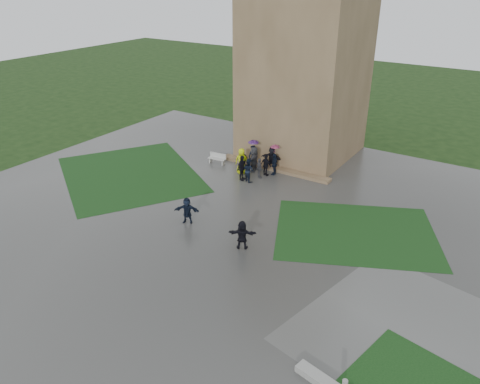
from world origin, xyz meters
The scene contains 10 objects.
ground centered at (0.00, 0.00, 0.00)m, with size 120.00×120.00×0.00m, color black.
plaza centered at (0.00, 2.00, 0.01)m, with size 34.00×34.00×0.02m, color #363634.
lawn_inset_left centered at (-8.50, 4.00, 0.03)m, with size 11.00×9.00×0.01m, color black.
lawn_inset_right centered at (8.50, 5.00, 0.03)m, with size 9.00×7.00×0.01m, color black.
tower centered at (0.00, 15.00, 9.00)m, with size 8.00×8.00×18.00m, color brown.
tower_plinth centered at (0.00, 10.60, 0.13)m, with size 9.00×0.80×0.22m, color brown.
bench centered at (-4.33, 9.26, 0.43)m, with size 1.43×0.59×0.81m.
visitor_cluster centered at (-0.82, 9.27, 0.97)m, with size 3.28×3.84×2.34m.
pedestrian_mid centered at (-0.37, 0.66, 0.82)m, with size 1.49×0.54×1.61m, color black.
pedestrian_near centered at (3.91, 0.04, 0.84)m, with size 1.52×0.55×1.64m, color black.
Camera 1 is at (15.61, -18.15, 13.80)m, focal length 35.00 mm.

